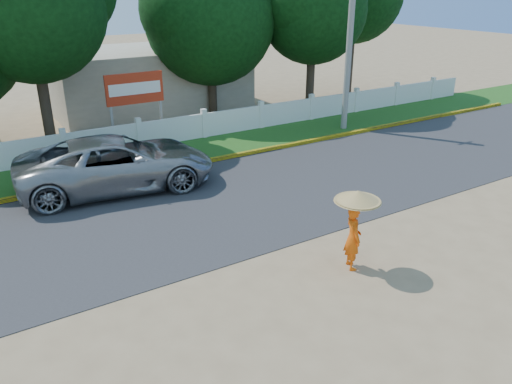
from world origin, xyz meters
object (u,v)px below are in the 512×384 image
(vehicle, at_px, (117,163))
(monk_with_parasol, at_px, (355,218))
(billboard, at_px, (135,92))
(utility_pole, at_px, (349,44))

(vehicle, height_order, monk_with_parasol, monk_with_parasol)
(vehicle, height_order, billboard, billboard)
(utility_pole, distance_m, billboard, 9.68)
(vehicle, relative_size, billboard, 2.16)
(utility_pole, height_order, monk_with_parasol, utility_pole)
(monk_with_parasol, relative_size, billboard, 0.68)
(billboard, bearing_deg, utility_pole, -20.03)
(vehicle, xyz_separation_m, billboard, (2.46, 4.93, 1.25))
(utility_pole, xyz_separation_m, monk_with_parasol, (-8.18, -9.66, -2.59))
(vehicle, distance_m, billboard, 5.65)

